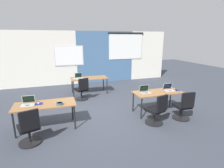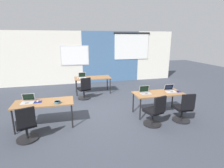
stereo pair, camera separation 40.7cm
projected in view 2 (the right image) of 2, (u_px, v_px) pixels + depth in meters
name	position (u px, v px, depth m)	size (l,w,h in m)	color
ground_plane	(102.00, 111.00, 6.01)	(24.00, 24.00, 0.00)	#383D47
back_wall_assembly	(88.00, 57.00, 9.60)	(10.00, 0.27, 2.80)	silver
desk_near_left	(44.00, 104.00, 4.87)	(1.60, 0.70, 0.72)	olive
desk_near_right	(158.00, 95.00, 5.69)	(1.60, 0.70, 0.72)	olive
desk_far_center	(93.00, 79.00, 7.91)	(1.60, 0.70, 0.72)	olive
laptop_near_right_end	(170.00, 90.00, 5.81)	(0.35, 0.32, 0.23)	#B7B7BC
mousepad_near_right_end	(178.00, 92.00, 5.80)	(0.22, 0.19, 0.00)	navy
mouse_near_right_end	(178.00, 91.00, 5.79)	(0.07, 0.11, 0.03)	black
chair_near_right_end	(184.00, 110.00, 5.18)	(0.52, 0.55, 0.92)	black
laptop_near_right_inner	(145.00, 92.00, 5.62)	(0.34, 0.29, 0.23)	#9E9EA3
chair_near_right_inner	(155.00, 113.00, 4.96)	(0.55, 0.60, 0.92)	black
laptop_near_left_end	(28.00, 101.00, 4.82)	(0.35, 0.32, 0.23)	#B7B7BC
mousepad_near_left_end	(38.00, 102.00, 4.86)	(0.22, 0.19, 0.00)	navy
mouse_near_left_end	(38.00, 101.00, 4.85)	(0.06, 0.10, 0.03)	#B2B2B7
chair_near_left_end	(26.00, 127.00, 4.20)	(0.56, 0.61, 0.92)	black
laptop_far_left	(83.00, 77.00, 7.78)	(0.36, 0.30, 0.24)	silver
mouse_far_left	(78.00, 78.00, 7.66)	(0.06, 0.10, 0.03)	silver
chair_far_left	(84.00, 90.00, 7.15)	(0.54, 0.60, 0.92)	black
snack_bowl	(57.00, 102.00, 4.75)	(0.18, 0.18, 0.06)	#3D6070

